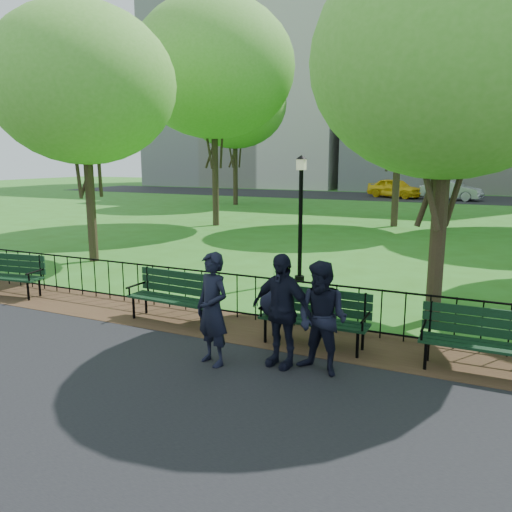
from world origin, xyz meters
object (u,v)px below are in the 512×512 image
at_px(tree_far_c, 402,76).
at_px(person_left, 212,309).
at_px(person_right, 281,310).
at_px(taxi, 395,188).
at_px(park_bench_left_a, 175,291).
at_px(tree_far_w, 235,104).
at_px(park_bench_main, 297,308).
at_px(sedan_silver, 451,190).
at_px(park_bench_right_a, 486,334).
at_px(park_bench_left_b, 8,270).
at_px(tree_mid_w, 214,68).
at_px(tree_near_w, 83,85).
at_px(lamppost, 301,214).
at_px(tree_near_e, 451,59).
at_px(person_mid, 322,318).

xyz_separation_m(tree_far_c, person_left, (0.13, -17.27, -5.78)).
bearing_deg(person_right, taxi, 108.52).
relative_size(park_bench_left_a, taxi, 0.42).
distance_m(tree_far_w, taxi, 14.91).
relative_size(park_bench_main, tree_far_c, 0.19).
xyz_separation_m(park_bench_left_a, sedan_silver, (2.96, 32.33, 0.14)).
bearing_deg(tree_far_c, park_bench_right_a, -76.16).
height_order(park_bench_left_b, person_right, person_right).
relative_size(park_bench_right_a, tree_mid_w, 0.18).
bearing_deg(person_left, park_bench_left_a, 160.44).
relative_size(park_bench_main, tree_mid_w, 0.18).
bearing_deg(tree_near_w, park_bench_main, -26.33).
distance_m(lamppost, taxi, 29.03).
distance_m(tree_near_w, taxi, 29.74).
bearing_deg(park_bench_left_b, park_bench_right_a, -8.24).
distance_m(park_bench_right_a, tree_far_w, 28.04).
distance_m(park_bench_left_a, sedan_silver, 32.46).
bearing_deg(tree_near_e, park_bench_main, -130.95).
relative_size(park_bench_right_a, tree_far_w, 0.19).
height_order(tree_near_e, tree_far_c, tree_far_c).
xyz_separation_m(park_bench_main, tree_near_e, (1.98, 2.28, 4.20)).
distance_m(park_bench_right_a, person_right, 3.01).
bearing_deg(park_bench_main, tree_mid_w, 124.54).
distance_m(park_bench_left_b, tree_near_w, 6.08).
distance_m(park_bench_main, person_right, 0.98).
xyz_separation_m(park_bench_left_a, tree_far_w, (-10.09, 22.45, 6.00)).
xyz_separation_m(lamppost, person_left, (0.57, -5.51, -0.86)).
height_order(person_mid, taxi, person_mid).
relative_size(lamppost, taxi, 0.71).
distance_m(tree_mid_w, person_right, 17.46).
height_order(tree_near_e, tree_mid_w, tree_mid_w).
xyz_separation_m(tree_far_w, sedan_silver, (13.04, 9.88, -5.86)).
bearing_deg(tree_near_e, park_bench_left_b, -166.81).
distance_m(lamppost, person_mid, 5.66).
bearing_deg(park_bench_left_a, park_bench_left_b, -176.57).
xyz_separation_m(park_bench_left_b, person_right, (7.19, -1.10, 0.29)).
xyz_separation_m(tree_near_w, person_right, (8.17, -4.95, -4.30)).
xyz_separation_m(park_bench_left_b, tree_near_w, (-0.98, 3.85, 4.59)).
height_order(park_bench_left_b, tree_mid_w, tree_mid_w).
xyz_separation_m(tree_near_w, person_left, (7.21, -5.33, -4.30)).
distance_m(tree_near_e, tree_mid_w, 15.17).
height_order(park_bench_left_a, park_bench_left_b, park_bench_left_a).
xyz_separation_m(tree_near_w, tree_mid_w, (-0.62, 8.82, 1.85)).
relative_size(lamppost, tree_mid_w, 0.32).
relative_size(tree_near_w, tree_far_c, 0.78).
xyz_separation_m(park_bench_main, tree_mid_w, (-8.71, 12.82, 6.40)).
height_order(person_left, taxi, person_left).
bearing_deg(park_bench_right_a, person_mid, -154.63).
distance_m(park_bench_right_a, tree_near_e, 4.88).
distance_m(tree_near_w, tree_far_w, 19.22).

